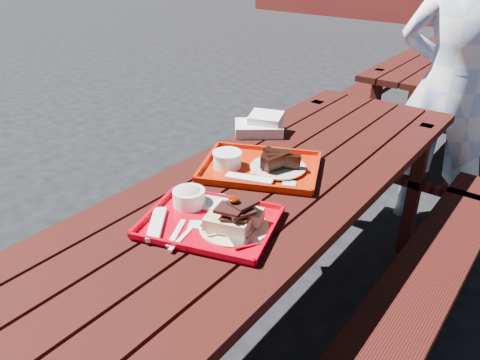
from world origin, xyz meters
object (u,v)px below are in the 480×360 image
at_px(picnic_table_near, 263,224).
at_px(near_tray, 212,214).
at_px(person, 451,87).
at_px(far_tray, 258,166).
at_px(picnic_table_far, 457,74).

distance_m(picnic_table_near, near_tray, 0.40).
bearing_deg(person, far_tray, 66.42).
xyz_separation_m(picnic_table_far, person, (0.28, -1.40, 0.27)).
distance_m(near_tray, person, 1.75).
xyz_separation_m(picnic_table_near, near_tray, (0.03, -0.33, 0.22)).
bearing_deg(far_tray, near_tray, -76.38).
relative_size(picnic_table_near, far_tray, 4.41).
distance_m(picnic_table_near, far_tray, 0.23).
distance_m(far_tray, person, 1.38).
xyz_separation_m(picnic_table_far, near_tray, (0.03, -3.13, 0.22)).
xyz_separation_m(near_tray, person, (0.25, 1.73, 0.05)).
height_order(picnic_table_near, near_tray, near_tray).
bearing_deg(picnic_table_near, far_tray, 139.19).
xyz_separation_m(picnic_table_near, picnic_table_far, (0.00, 2.80, 0.00)).
bearing_deg(picnic_table_far, picnic_table_near, -90.00).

